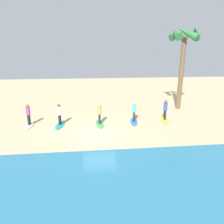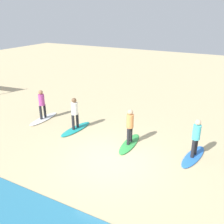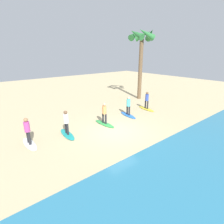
# 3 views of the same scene
# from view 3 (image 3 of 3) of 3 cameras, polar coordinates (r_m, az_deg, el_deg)

# --- Properties ---
(ground_plane) EXTENTS (60.00, 60.00, 0.00)m
(ground_plane) POSITION_cam_3_polar(r_m,az_deg,el_deg) (12.75, 1.32, -6.08)
(ground_plane) COLOR #CCB789
(surfboard_yellow) EXTENTS (0.89, 2.16, 0.09)m
(surfboard_yellow) POSITION_cam_3_polar(r_m,az_deg,el_deg) (17.77, 10.89, 1.02)
(surfboard_yellow) COLOR yellow
(surfboard_yellow) RESTS_ON ground
(surfer_yellow) EXTENTS (0.32, 0.46, 1.64)m
(surfer_yellow) POSITION_cam_3_polar(r_m,az_deg,el_deg) (17.50, 11.08, 4.11)
(surfer_yellow) COLOR #232328
(surfer_yellow) RESTS_ON surfboard_yellow
(surfboard_blue) EXTENTS (0.90, 2.16, 0.09)m
(surfboard_blue) POSITION_cam_3_polar(r_m,az_deg,el_deg) (15.78, 5.16, -0.99)
(surfboard_blue) COLOR blue
(surfboard_blue) RESTS_ON ground
(surfer_blue) EXTENTS (0.32, 0.46, 1.64)m
(surfer_blue) POSITION_cam_3_polar(r_m,az_deg,el_deg) (15.47, 5.27, 2.47)
(surfer_blue) COLOR #232328
(surfer_blue) RESTS_ON surfboard_blue
(surfboard_green) EXTENTS (0.68, 2.13, 0.09)m
(surfboard_green) POSITION_cam_3_polar(r_m,az_deg,el_deg) (13.87, -2.42, -3.76)
(surfboard_green) COLOR green
(surfboard_green) RESTS_ON ground
(surfer_green) EXTENTS (0.32, 0.46, 1.64)m
(surfer_green) POSITION_cam_3_polar(r_m,az_deg,el_deg) (13.53, -2.47, 0.12)
(surfer_green) COLOR #232328
(surfer_green) RESTS_ON surfboard_green
(surfboard_teal) EXTENTS (0.77, 2.15, 0.09)m
(surfboard_teal) POSITION_cam_3_polar(r_m,az_deg,el_deg) (12.52, -14.10, -6.93)
(surfboard_teal) COLOR teal
(surfboard_teal) RESTS_ON ground
(surfer_teal) EXTENTS (0.32, 0.46, 1.64)m
(surfer_teal) POSITION_cam_3_polar(r_m,az_deg,el_deg) (12.14, -14.46, -2.70)
(surfer_teal) COLOR #232328
(surfer_teal) RESTS_ON surfboard_teal
(surfboard_white) EXTENTS (0.57, 2.10, 0.09)m
(surfboard_white) POSITION_cam_3_polar(r_m,az_deg,el_deg) (12.05, -24.83, -9.26)
(surfboard_white) COLOR white
(surfboard_white) RESTS_ON ground
(surfer_white) EXTENTS (0.32, 0.46, 1.64)m
(surfer_white) POSITION_cam_3_polar(r_m,az_deg,el_deg) (11.65, -25.49, -4.93)
(surfer_white) COLOR #232328
(surfer_white) RESTS_ON surfboard_white
(palm_tree) EXTENTS (2.88, 3.03, 7.82)m
(palm_tree) POSITION_cam_3_polar(r_m,az_deg,el_deg) (21.16, 9.46, 20.99)
(palm_tree) COLOR brown
(palm_tree) RESTS_ON ground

